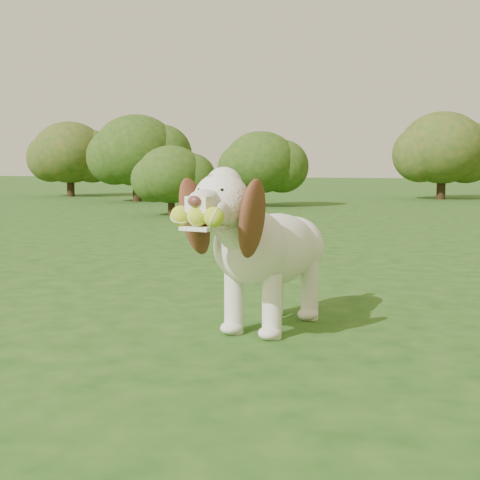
# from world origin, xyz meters

# --- Properties ---
(ground) EXTENTS (80.00, 80.00, 0.00)m
(ground) POSITION_xyz_m (0.00, 0.00, 0.00)
(ground) COLOR #1A4413
(ground) RESTS_ON ground
(dog) EXTENTS (0.62, 1.30, 0.85)m
(dog) POSITION_xyz_m (0.03, -0.33, 0.45)
(dog) COLOR white
(dog) RESTS_ON ground
(shrub_a) EXTENTS (1.14, 1.14, 1.18)m
(shrub_a) POSITION_xyz_m (-3.36, 6.85, 0.69)
(shrub_a) COLOR #382314
(shrub_a) RESTS_ON ground
(shrub_g) EXTENTS (1.94, 1.94, 2.01)m
(shrub_g) POSITION_xyz_m (-8.54, 12.49, 1.18)
(shrub_g) COLOR #382314
(shrub_g) RESTS_ON ground
(shrub_e) EXTENTS (1.94, 1.94, 2.01)m
(shrub_e) POSITION_xyz_m (-5.73, 10.63, 1.18)
(shrub_e) COLOR #382314
(shrub_e) RESTS_ON ground
(shrub_i) EXTENTS (2.08, 2.08, 2.16)m
(shrub_i) POSITION_xyz_m (1.07, 13.68, 1.27)
(shrub_i) COLOR #382314
(shrub_i) RESTS_ON ground
(shrub_b) EXTENTS (1.48, 1.48, 1.53)m
(shrub_b) POSITION_xyz_m (-2.51, 9.62, 0.90)
(shrub_b) COLOR #382314
(shrub_b) RESTS_ON ground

